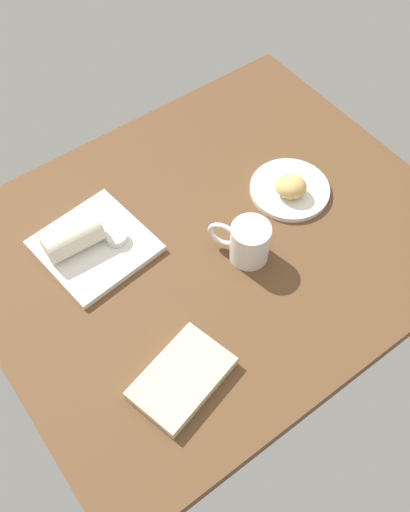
% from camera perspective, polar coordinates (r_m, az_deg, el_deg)
% --- Properties ---
extents(dining_table, '(1.10, 0.90, 0.04)m').
position_cam_1_polar(dining_table, '(1.40, 0.77, 1.36)').
color(dining_table, brown).
rests_on(dining_table, ground).
extents(round_plate, '(0.20, 0.20, 0.01)m').
position_cam_1_polar(round_plate, '(1.48, 8.39, 6.35)').
color(round_plate, white).
rests_on(round_plate, dining_table).
extents(scone_pastry, '(0.10, 0.10, 0.05)m').
position_cam_1_polar(scone_pastry, '(1.44, 8.38, 6.75)').
color(scone_pastry, '#DFB567').
rests_on(scone_pastry, round_plate).
extents(square_plate, '(0.26, 0.26, 0.02)m').
position_cam_1_polar(square_plate, '(1.38, -10.72, 0.98)').
color(square_plate, white).
rests_on(square_plate, dining_table).
extents(sauce_cup, '(0.05, 0.05, 0.02)m').
position_cam_1_polar(sauce_cup, '(1.37, -8.65, 1.84)').
color(sauce_cup, silver).
rests_on(sauce_cup, square_plate).
extents(breakfast_wrap, '(0.14, 0.07, 0.07)m').
position_cam_1_polar(breakfast_wrap, '(1.35, -12.76, 1.66)').
color(breakfast_wrap, beige).
rests_on(breakfast_wrap, square_plate).
extents(book_stack, '(0.23, 0.18, 0.03)m').
position_cam_1_polar(book_stack, '(1.20, -2.29, -11.83)').
color(book_stack, beige).
rests_on(book_stack, dining_table).
extents(coffee_mug, '(0.10, 0.13, 0.10)m').
position_cam_1_polar(coffee_mug, '(1.32, 4.23, 1.42)').
color(coffee_mug, white).
rests_on(coffee_mug, dining_table).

